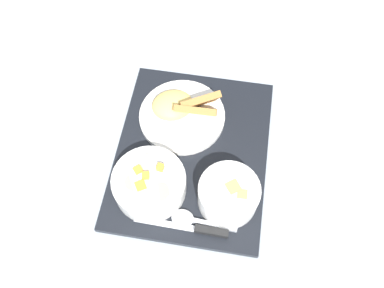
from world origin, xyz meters
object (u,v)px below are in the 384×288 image
(plate_main, at_px, (183,111))
(spoon, at_px, (191,220))
(bowl_soup, at_px, (229,194))
(knife, at_px, (199,229))
(bowl_salad, at_px, (149,183))

(plate_main, height_order, spoon, plate_main)
(bowl_soup, distance_m, spoon, 0.09)
(plate_main, height_order, knife, plate_main)
(bowl_salad, distance_m, plate_main, 0.18)
(bowl_salad, xyz_separation_m, knife, (-0.07, -0.11, -0.02))
(spoon, bearing_deg, bowl_soup, -137.93)
(bowl_soup, xyz_separation_m, spoon, (-0.05, 0.07, -0.03))
(bowl_soup, bearing_deg, spoon, 126.78)
(plate_main, bearing_deg, bowl_soup, -148.63)
(knife, bearing_deg, bowl_soup, -122.71)
(bowl_soup, bearing_deg, plate_main, 31.37)
(knife, bearing_deg, plate_main, -72.31)
(plate_main, distance_m, spoon, 0.24)
(bowl_salad, xyz_separation_m, plate_main, (0.18, -0.04, -0.01))
(plate_main, bearing_deg, bowl_salad, 166.65)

